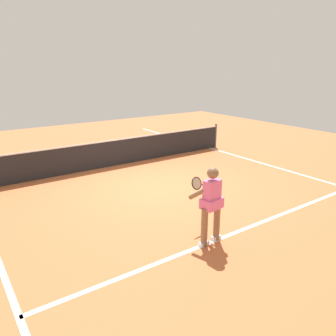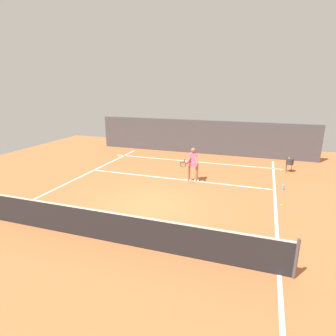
{
  "view_description": "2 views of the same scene",
  "coord_description": "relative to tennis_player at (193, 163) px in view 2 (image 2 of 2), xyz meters",
  "views": [
    {
      "loc": [
        -4.84,
        -7.48,
        3.33
      ],
      "look_at": [
        -0.32,
        -1.04,
        0.88
      ],
      "focal_mm": 35.31,
      "sensor_mm": 36.0,
      "label": 1
    },
    {
      "loc": [
        -3.74,
        8.61,
        4.19
      ],
      "look_at": [
        -0.37,
        -1.18,
        1.14
      ],
      "focal_mm": 30.03,
      "sensor_mm": 36.0,
      "label": 2
    }
  ],
  "objects": [
    {
      "name": "ground_plane",
      "position": [
        0.85,
        3.21,
        -0.85
      ],
      "size": [
        23.55,
        23.55,
        0.0
      ],
      "primitive_type": "plane",
      "color": "#C66638"
    },
    {
      "name": "sideline_left_marking",
      "position": [
        -3.53,
        3.21,
        -0.84
      ],
      "size": [
        0.1,
        16.12,
        0.01
      ],
      "primitive_type": "cube",
      "color": "white",
      "rests_on": "ground"
    },
    {
      "name": "water_bottle",
      "position": [
        -3.86,
        -0.12,
        -0.73
      ],
      "size": [
        0.07,
        0.07,
        0.24
      ],
      "primitive_type": "cylinder",
      "color": "#4C9EE5",
      "rests_on": "ground"
    },
    {
      "name": "court_back_wall",
      "position": [
        0.85,
        -5.55,
        0.21
      ],
      "size": [
        13.75,
        0.24,
        2.12
      ],
      "primitive_type": "cube",
      "color": "#47474C",
      "rests_on": "ground"
    },
    {
      "name": "sideline_right_marking",
      "position": [
        5.22,
        3.21,
        -0.84
      ],
      "size": [
        0.1,
        16.12,
        0.01
      ],
      "primitive_type": "cube",
      "color": "white",
      "rests_on": "ground"
    },
    {
      "name": "ball_hopper",
      "position": [
        -4.25,
        -2.97,
        -0.3
      ],
      "size": [
        0.36,
        0.36,
        0.74
      ],
      "color": "#333338",
      "rests_on": "ground"
    },
    {
      "name": "tennis_ball_mid",
      "position": [
        -3.74,
        1.62,
        -0.81
      ],
      "size": [
        0.07,
        0.07,
        0.07
      ],
      "primitive_type": "sphere",
      "color": "#D1E533",
      "rests_on": "ground"
    },
    {
      "name": "service_line_marking",
      "position": [
        0.85,
        -0.04,
        -0.84
      ],
      "size": [
        8.75,
        0.1,
        0.01
      ],
      "primitive_type": "cube",
      "color": "white",
      "rests_on": "ground"
    },
    {
      "name": "tennis_ball_far",
      "position": [
        -3.89,
        -2.92,
        -0.81
      ],
      "size": [
        0.07,
        0.07,
        0.07
      ],
      "primitive_type": "sphere",
      "color": "#D1E533",
      "rests_on": "ground"
    },
    {
      "name": "baseline_marking",
      "position": [
        0.85,
        -3.35,
        -0.84
      ],
      "size": [
        9.75,
        0.1,
        0.01
      ],
      "primitive_type": "cube",
      "color": "white",
      "rests_on": "ground"
    },
    {
      "name": "tennis_player",
      "position": [
        0.0,
        0.0,
        0.0
      ],
      "size": [
        0.73,
        0.99,
        1.55
      ],
      "color": "#8C6647",
      "rests_on": "ground"
    },
    {
      "name": "court_net",
      "position": [
        0.85,
        5.78,
        -0.38
      ],
      "size": [
        9.43,
        0.08,
        1.0
      ],
      "color": "#4C4C51",
      "rests_on": "ground"
    },
    {
      "name": "tennis_ball_near",
      "position": [
        5.34,
        -2.9,
        -0.81
      ],
      "size": [
        0.07,
        0.07,
        0.07
      ],
      "primitive_type": "sphere",
      "color": "#D1E533",
      "rests_on": "ground"
    }
  ]
}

